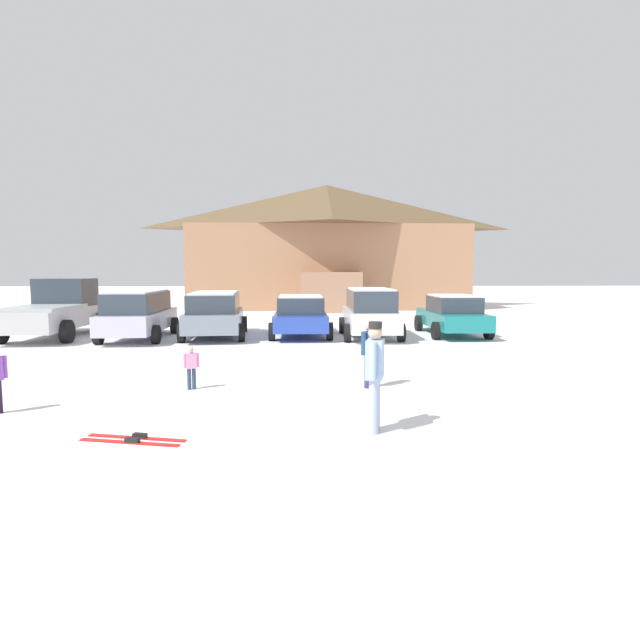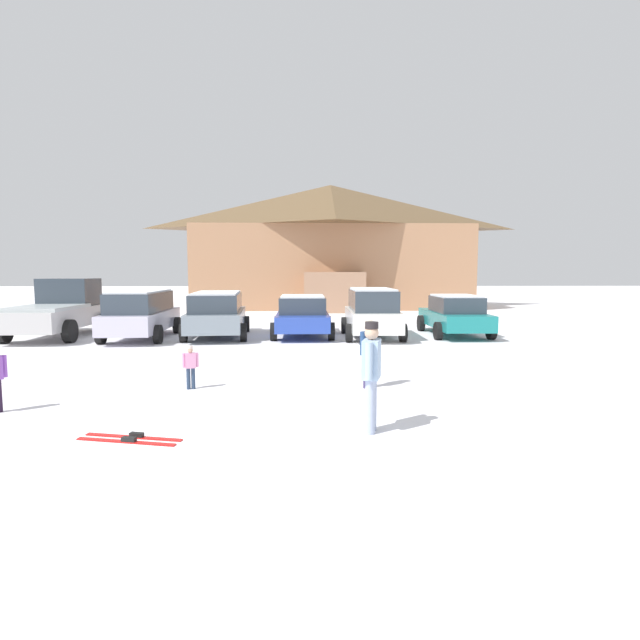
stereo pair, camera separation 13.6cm
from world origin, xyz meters
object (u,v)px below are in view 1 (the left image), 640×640
(parked_blue_hatchback, at_px, (301,315))
(parked_teal_hatchback, at_px, (452,314))
(pickup_truck, at_px, (57,310))
(skier_child_in_pink_snowsuit, at_px, (191,365))
(parked_silver_wagon, at_px, (139,313))
(parked_white_suv, at_px, (370,311))
(skier_adult_in_blue_parka, at_px, (375,370))
(pair_of_skis, at_px, (134,439))
(ski_lodge, at_px, (327,245))
(skier_teen_in_navy_coat, at_px, (369,350))
(parked_grey_wagon, at_px, (215,313))

(parked_blue_hatchback, relative_size, parked_teal_hatchback, 0.96)
(pickup_truck, xyz_separation_m, skier_child_in_pink_snowsuit, (6.80, -8.66, -0.49))
(parked_silver_wagon, height_order, pickup_truck, pickup_truck)
(parked_blue_hatchback, bearing_deg, pickup_truck, 178.79)
(parked_white_suv, distance_m, parked_teal_hatchback, 3.29)
(skier_adult_in_blue_parka, relative_size, pair_of_skis, 1.09)
(ski_lodge, xyz_separation_m, parked_blue_hatchback, (-1.83, -16.33, -3.46))
(skier_child_in_pink_snowsuit, bearing_deg, parked_silver_wagon, 114.29)
(parked_silver_wagon, bearing_deg, skier_adult_in_blue_parka, -57.34)
(skier_adult_in_blue_parka, height_order, pair_of_skis, skier_adult_in_blue_parka)
(parked_blue_hatchback, height_order, skier_adult_in_blue_parka, skier_adult_in_blue_parka)
(parked_silver_wagon, height_order, parked_white_suv, parked_white_suv)
(skier_child_in_pink_snowsuit, bearing_deg, parked_blue_hatchback, 75.21)
(pickup_truck, bearing_deg, ski_lodge, 56.07)
(skier_teen_in_navy_coat, distance_m, pair_of_skis, 5.02)
(parked_white_suv, distance_m, skier_child_in_pink_snowsuit, 9.31)
(ski_lodge, bearing_deg, skier_teen_in_navy_coat, -90.92)
(parked_white_suv, height_order, parked_teal_hatchback, parked_white_suv)
(ski_lodge, relative_size, parked_teal_hatchback, 4.23)
(ski_lodge, relative_size, parked_silver_wagon, 3.92)
(skier_adult_in_blue_parka, xyz_separation_m, skier_child_in_pink_snowsuit, (-3.34, 2.86, -0.44))
(pair_of_skis, bearing_deg, parked_silver_wagon, 107.25)
(parked_silver_wagon, xyz_separation_m, parked_grey_wagon, (2.66, 0.39, -0.03))
(parked_grey_wagon, xyz_separation_m, pickup_truck, (-5.87, 0.33, 0.09))
(ski_lodge, height_order, parked_teal_hatchback, ski_lodge)
(ski_lodge, height_order, parked_grey_wagon, ski_lodge)
(parked_teal_hatchback, bearing_deg, skier_child_in_pink_snowsuit, -133.09)
(parked_teal_hatchback, bearing_deg, parked_silver_wagon, -176.96)
(parked_blue_hatchback, xyz_separation_m, skier_child_in_pink_snowsuit, (-2.24, -8.47, -0.28))
(parked_grey_wagon, xyz_separation_m, skier_adult_in_blue_parka, (4.27, -11.20, 0.04))
(parked_white_suv, relative_size, skier_teen_in_navy_coat, 2.91)
(parked_white_suv, relative_size, skier_child_in_pink_snowsuit, 4.59)
(skier_child_in_pink_snowsuit, xyz_separation_m, pair_of_skis, (-0.14, -3.14, -0.48))
(parked_grey_wagon, distance_m, parked_teal_hatchback, 8.94)
(parked_blue_hatchback, height_order, skier_teen_in_navy_coat, parked_blue_hatchback)
(parked_silver_wagon, relative_size, skier_adult_in_blue_parka, 2.81)
(parked_grey_wagon, height_order, parked_teal_hatchback, parked_grey_wagon)
(parked_blue_hatchback, bearing_deg, parked_teal_hatchback, 0.93)
(skier_adult_in_blue_parka, bearing_deg, parked_blue_hatchback, 95.58)
(parked_blue_hatchback, bearing_deg, parked_silver_wagon, -174.88)
(parked_grey_wagon, relative_size, skier_child_in_pink_snowsuit, 5.25)
(parked_blue_hatchback, relative_size, pickup_truck, 0.78)
(parked_silver_wagon, bearing_deg, skier_teen_in_navy_coat, -47.51)
(parked_silver_wagon, relative_size, pair_of_skis, 3.06)
(pickup_truck, height_order, skier_teen_in_navy_coat, pickup_truck)
(skier_teen_in_navy_coat, bearing_deg, parked_blue_hatchback, 99.61)
(pickup_truck, height_order, skier_adult_in_blue_parka, pickup_truck)
(pickup_truck, relative_size, skier_teen_in_navy_coat, 3.82)
(parked_blue_hatchback, distance_m, parked_white_suv, 2.60)
(parked_blue_hatchback, distance_m, skier_adult_in_blue_parka, 11.39)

